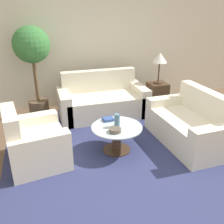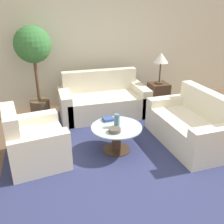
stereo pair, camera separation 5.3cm
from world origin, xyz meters
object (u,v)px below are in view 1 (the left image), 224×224
at_px(table_lamp, 160,59).
at_px(vase, 117,120).
at_px(armchair, 33,144).
at_px(coffee_table, 117,135).
at_px(loveseat, 191,126).
at_px(sofa_main, 102,101).
at_px(bowl, 115,130).
at_px(potted_plant, 32,54).
at_px(book_stack, 108,119).

relative_size(table_lamp, vase, 3.23).
bearing_deg(armchair, coffee_table, -100.82).
xyz_separation_m(armchair, loveseat, (2.49, -0.14, 0.00)).
bearing_deg(armchair, loveseat, -101.69).
relative_size(sofa_main, armchair, 1.72).
distance_m(loveseat, table_lamp, 1.72).
distance_m(table_lamp, bowl, 2.25).
distance_m(sofa_main, table_lamp, 1.48).
height_order(sofa_main, loveseat, sofa_main).
xyz_separation_m(potted_plant, book_stack, (1.04, -1.49, -0.82)).
xyz_separation_m(sofa_main, coffee_table, (-0.14, -1.42, -0.02)).
bearing_deg(potted_plant, bowl, -61.62).
relative_size(table_lamp, book_stack, 3.52).
height_order(sofa_main, bowl, sofa_main).
height_order(vase, book_stack, vase).
xyz_separation_m(loveseat, table_lamp, (0.13, 1.51, 0.80)).
height_order(table_lamp, bowl, table_lamp).
xyz_separation_m(loveseat, potted_plant, (-2.36, 1.84, 0.97)).
bearing_deg(vase, bowl, -116.68).
bearing_deg(armchair, vase, -100.64).
distance_m(table_lamp, book_stack, 1.97).
bearing_deg(potted_plant, book_stack, -55.05).
bearing_deg(coffee_table, vase, 40.64).
bearing_deg(potted_plant, coffee_table, -57.60).
bearing_deg(bowl, book_stack, 87.75).
xyz_separation_m(table_lamp, bowl, (-1.46, -1.58, -0.64)).
bearing_deg(coffee_table, book_stack, 103.95).
relative_size(armchair, vase, 5.06).
xyz_separation_m(armchair, table_lamp, (2.62, 1.37, 0.80)).
bearing_deg(loveseat, book_stack, -106.68).
bearing_deg(sofa_main, bowl, -97.96).
xyz_separation_m(armchair, potted_plant, (0.13, 1.69, 0.97)).
xyz_separation_m(sofa_main, table_lamp, (1.24, -0.00, 0.80)).
bearing_deg(sofa_main, loveseat, -53.73).
xyz_separation_m(loveseat, vase, (-1.25, 0.10, 0.23)).
bearing_deg(armchair, potted_plant, -12.83).
bearing_deg(vase, loveseat, -4.36).
distance_m(coffee_table, potted_plant, 2.29).
height_order(coffee_table, potted_plant, potted_plant).
relative_size(loveseat, table_lamp, 2.32).
xyz_separation_m(sofa_main, book_stack, (-0.21, -1.18, 0.15)).
height_order(armchair, loveseat, loveseat).
bearing_deg(vase, sofa_main, 84.40).
bearing_deg(book_stack, armchair, -177.54).
bearing_deg(loveseat, sofa_main, -145.91).
height_order(loveseat, book_stack, loveseat).
relative_size(sofa_main, book_stack, 9.48).
bearing_deg(book_stack, loveseat, -21.52).
xyz_separation_m(sofa_main, potted_plant, (-1.25, 0.32, 0.97)).
relative_size(loveseat, potted_plant, 0.85).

